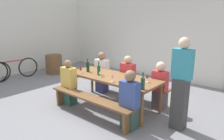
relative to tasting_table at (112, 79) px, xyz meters
The scene contains 21 objects.
ground_plane 0.68m from the tasting_table, ahead, with size 24.00×24.00×0.00m, color slate.
back_wall 3.32m from the tasting_table, 90.00° to the left, with size 14.00×0.20×3.20m, color silver.
side_wall 4.96m from the tasting_table, behind, with size 0.20×6.78×3.20m, color silver.
tasting_table is the anchor object (origin of this frame).
bench_near 0.81m from the tasting_table, 90.00° to the right, with size 2.22×0.30×0.45m.
bench_far 0.81m from the tasting_table, 90.00° to the left, with size 2.22×0.30×0.45m.
wine_bottle_0 1.13m from the tasting_table, 17.61° to the right, with size 0.08×0.08×0.33m.
wine_bottle_1 0.39m from the tasting_table, 160.14° to the right, with size 0.08×0.08×0.32m.
wine_bottle_2 0.77m from the tasting_table, behind, with size 0.08×0.08×0.33m.
wine_glass_0 0.48m from the tasting_table, 49.26° to the right, with size 0.07×0.07×0.17m.
wine_glass_1 0.33m from the tasting_table, 120.39° to the right, with size 0.07×0.07×0.16m.
wine_glass_2 0.90m from the tasting_table, ahead, with size 0.06×0.06×0.18m.
wine_glass_3 0.85m from the tasting_table, 159.68° to the right, with size 0.06×0.06×0.17m.
seated_guest_near_0 1.07m from the tasting_table, 146.03° to the right, with size 0.39×0.24×1.12m.
seated_guest_near_1 1.12m from the tasting_table, 32.08° to the right, with size 0.37×0.24×1.15m.
seated_guest_far_0 1.08m from the tasting_table, 146.48° to the left, with size 0.41×0.24×1.17m.
seated_guest_far_1 0.60m from the tasting_table, 87.66° to the left, with size 0.37×0.24×1.16m.
seated_guest_far_2 1.12m from the tasting_table, 32.13° to the left, with size 0.35×0.24×1.13m.
standing_host 1.66m from the tasting_table, ahead, with size 0.35×0.24×1.75m.
wine_barrel 3.90m from the tasting_table, 166.13° to the left, with size 0.65×0.65×0.72m.
parked_bicycle_0 4.13m from the tasting_table, behind, with size 0.21×1.75×0.90m.
Camera 1 is at (3.05, -3.56, 2.05)m, focal length 33.18 mm.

